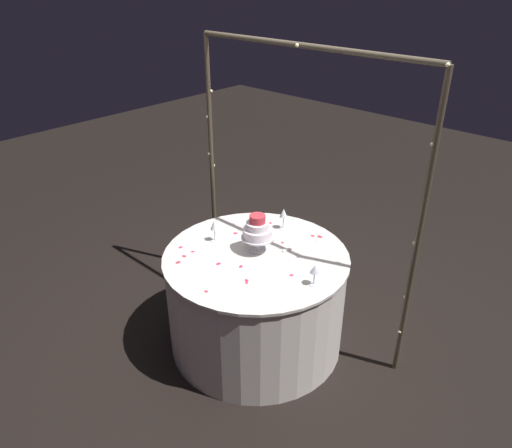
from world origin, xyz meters
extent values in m
plane|color=black|center=(0.00, 0.00, 0.00)|extent=(12.00, 12.00, 0.00)
cylinder|color=#473D2D|center=(-0.89, 0.44, 1.01)|extent=(0.04, 0.04, 2.02)
cylinder|color=#473D2D|center=(0.89, 0.44, 1.01)|extent=(0.04, 0.04, 2.02)
cylinder|color=#473D2D|center=(0.00, 0.44, 2.02)|extent=(1.79, 0.04, 0.04)
sphere|color=#F9EAB2|center=(-0.91, 0.43, 1.42)|extent=(0.02, 0.02, 0.02)
sphere|color=#F9EAB2|center=(0.88, 0.44, 0.99)|extent=(0.02, 0.02, 0.02)
sphere|color=#F9EAB2|center=(-0.68, 0.45, 2.02)|extent=(0.02, 0.02, 0.02)
sphere|color=#F9EAB2|center=(-0.89, 0.46, 1.01)|extent=(0.02, 0.02, 0.02)
sphere|color=#F9EAB2|center=(0.88, 0.44, 1.61)|extent=(0.02, 0.02, 0.02)
sphere|color=#F9EAB2|center=(-0.36, 0.45, 2.02)|extent=(0.02, 0.02, 0.02)
sphere|color=#F9EAB2|center=(-0.88, 0.45, 0.19)|extent=(0.02, 0.02, 0.02)
sphere|color=#F9EAB2|center=(0.90, 0.44, 1.47)|extent=(0.02, 0.02, 0.02)
sphere|color=#F9EAB2|center=(-0.05, 0.43, 2.02)|extent=(0.02, 0.02, 0.02)
sphere|color=#F9EAB2|center=(-0.91, 0.45, 0.80)|extent=(0.02, 0.02, 0.02)
sphere|color=#F9EAB2|center=(0.89, 0.43, 0.32)|extent=(0.02, 0.02, 0.02)
sphere|color=#F9EAB2|center=(0.24, 0.46, 2.02)|extent=(0.02, 0.02, 0.02)
sphere|color=#F9EAB2|center=(-0.90, 0.43, 1.12)|extent=(0.02, 0.02, 0.02)
sphere|color=#F9EAB2|center=(0.88, 0.46, 1.56)|extent=(0.02, 0.02, 0.02)
sphere|color=#F9EAB2|center=(0.59, 0.45, 2.02)|extent=(0.02, 0.02, 0.02)
sphere|color=#F9EAB2|center=(-0.88, 0.46, 1.61)|extent=(0.02, 0.02, 0.02)
sphere|color=#F9EAB2|center=(0.88, 0.44, 0.60)|extent=(0.02, 0.02, 0.02)
sphere|color=#F9EAB2|center=(0.89, 0.43, 2.02)|extent=(0.02, 0.02, 0.02)
cylinder|color=silver|center=(0.00, 0.00, 0.36)|extent=(1.23, 1.23, 0.72)
cylinder|color=silver|center=(0.00, 0.00, 0.73)|extent=(1.25, 1.25, 0.02)
cylinder|color=silver|center=(-0.03, 0.05, 0.74)|extent=(0.11, 0.11, 0.01)
cylinder|color=silver|center=(-0.03, 0.05, 0.79)|extent=(0.02, 0.02, 0.09)
cylinder|color=silver|center=(-0.03, 0.05, 0.84)|extent=(0.22, 0.22, 0.01)
cylinder|color=white|center=(-0.03, 0.05, 0.88)|extent=(0.19, 0.19, 0.06)
cylinder|color=white|center=(-0.03, 0.05, 0.93)|extent=(0.15, 0.15, 0.05)
cylinder|color=#CC333D|center=(-0.03, 0.05, 0.98)|extent=(0.11, 0.11, 0.05)
cylinder|color=silver|center=(-0.35, -0.05, 0.74)|extent=(0.06, 0.06, 0.00)
cylinder|color=silver|center=(-0.35, -0.05, 0.79)|extent=(0.01, 0.01, 0.09)
cone|color=silver|center=(-0.35, -0.05, 0.86)|extent=(0.06, 0.06, 0.07)
cylinder|color=silver|center=(-0.11, 0.41, 0.74)|extent=(0.06, 0.06, 0.00)
cylinder|color=silver|center=(-0.11, 0.41, 0.79)|extent=(0.01, 0.01, 0.09)
cone|color=silver|center=(-0.11, 0.41, 0.87)|extent=(0.06, 0.06, 0.07)
cylinder|color=silver|center=(0.48, -0.01, 0.74)|extent=(0.06, 0.06, 0.00)
cylinder|color=silver|center=(0.48, -0.01, 0.78)|extent=(0.01, 0.01, 0.08)
cone|color=silver|center=(0.48, -0.01, 0.85)|extent=(0.06, 0.06, 0.05)
cube|color=silver|center=(0.16, 0.33, 0.74)|extent=(0.08, 0.22, 0.01)
cube|color=white|center=(0.12, 0.20, 0.75)|extent=(0.04, 0.09, 0.01)
ellipsoid|color=#E02D47|center=(-0.23, 0.41, 0.74)|extent=(0.03, 0.03, 0.00)
ellipsoid|color=#E02D47|center=(0.12, 0.47, 0.74)|extent=(0.03, 0.03, 0.00)
ellipsoid|color=#E02D47|center=(-0.34, -0.26, 0.74)|extent=(0.03, 0.03, 0.00)
ellipsoid|color=#E02D47|center=(0.16, -0.26, 0.74)|extent=(0.04, 0.03, 0.00)
ellipsoid|color=#E02D47|center=(-0.26, 0.27, 0.74)|extent=(0.03, 0.04, 0.00)
ellipsoid|color=#E02D47|center=(0.40, 0.11, 0.74)|extent=(0.04, 0.03, 0.00)
ellipsoid|color=#E02D47|center=(0.32, -0.02, 0.74)|extent=(0.03, 0.03, 0.00)
ellipsoid|color=#E02D47|center=(0.17, 0.49, 0.74)|extent=(0.04, 0.03, 0.00)
ellipsoid|color=#E02D47|center=(-0.45, -0.28, 0.74)|extent=(0.03, 0.03, 0.00)
ellipsoid|color=#E02D47|center=(-0.31, 0.12, 0.74)|extent=(0.04, 0.04, 0.00)
ellipsoid|color=#E02D47|center=(-0.34, -0.33, 0.74)|extent=(0.04, 0.03, 0.00)
ellipsoid|color=#E02D47|center=(0.17, -0.27, 0.74)|extent=(0.03, 0.03, 0.00)
ellipsoid|color=#E02D47|center=(-0.11, -0.24, 0.74)|extent=(0.03, 0.04, 0.00)
ellipsoid|color=#E02D47|center=(-0.31, -0.41, 0.74)|extent=(0.03, 0.04, 0.00)
ellipsoid|color=#E02D47|center=(-0.05, 0.22, 0.74)|extent=(0.03, 0.03, 0.00)
ellipsoid|color=#E02D47|center=(0.02, -0.17, 0.74)|extent=(0.03, 0.04, 0.00)
ellipsoid|color=#E02D47|center=(0.06, -0.50, 0.74)|extent=(0.03, 0.02, 0.00)
ellipsoid|color=#E02D47|center=(0.03, 0.25, 0.74)|extent=(0.03, 0.02, 0.00)
ellipsoid|color=#E02D47|center=(-0.18, 0.11, 0.74)|extent=(0.02, 0.03, 0.00)
camera|label=1|loc=(1.87, -2.04, 2.47)|focal=34.15mm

